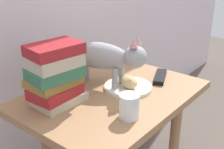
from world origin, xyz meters
name	(u,v)px	position (x,y,z in m)	size (l,w,h in m)	color
side_table	(112,111)	(0.00, 0.00, 0.45)	(0.72, 0.52, 0.53)	#9E724C
plate	(128,87)	(0.07, -0.03, 0.53)	(0.20, 0.20, 0.01)	silver
bread_roll	(129,82)	(0.06, -0.04, 0.57)	(0.08, 0.06, 0.05)	#E0BC7A
cat	(106,57)	(0.03, 0.06, 0.66)	(0.17, 0.47, 0.23)	#99999E
book_stack	(55,75)	(-0.20, 0.10, 0.64)	(0.21, 0.16, 0.23)	#BCB299
candle_jar	(129,107)	(-0.11, -0.16, 0.56)	(0.07, 0.07, 0.08)	silver
tv_remote	(160,77)	(0.24, -0.08, 0.54)	(0.15, 0.04, 0.02)	black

